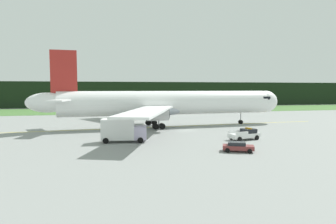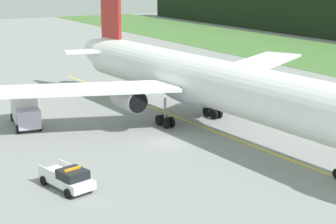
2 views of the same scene
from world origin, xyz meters
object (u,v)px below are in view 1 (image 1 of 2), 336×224
object	(u,v)px
ops_pickup_truck	(245,134)
staff_car	(238,146)
catering_truck	(122,130)
airliner	(166,103)

from	to	relation	value
ops_pickup_truck	staff_car	bearing A→B (deg)	-122.45
ops_pickup_truck	staff_car	xyz separation A→B (m)	(-5.26, -8.27, -0.20)
catering_truck	ops_pickup_truck	bearing A→B (deg)	-5.97
catering_truck	staff_car	distance (m)	17.90
airliner	staff_car	size ratio (longest dim) A/B	12.83
ops_pickup_truck	staff_car	distance (m)	9.80
catering_truck	staff_car	xyz separation A→B (m)	(14.56, -10.34, -1.21)
ops_pickup_truck	staff_car	size ratio (longest dim) A/B	1.26
airliner	catering_truck	bearing A→B (deg)	-122.21
ops_pickup_truck	catering_truck	bearing A→B (deg)	174.03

